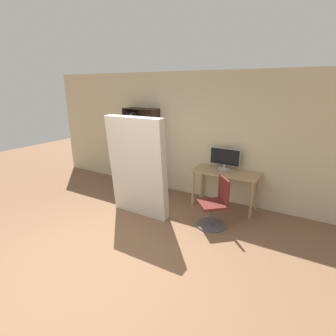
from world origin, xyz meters
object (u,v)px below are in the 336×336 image
Objects in this scene: mattress_near at (138,168)px; office_chair at (215,207)px; bookshelf at (139,149)px; monitor at (225,158)px.

office_chair is at bearing 13.64° from mattress_near.
mattress_near is (-1.41, -0.34, 0.59)m from office_chair.
bookshelf is 1.00× the size of mattress_near.
mattress_near is at bearing -131.88° from monitor.
bookshelf is at bearing 157.23° from office_chair.
monitor is 0.33× the size of bookshelf.
office_chair is at bearing -22.77° from bookshelf.
mattress_near is at bearing -166.36° from office_chair.
bookshelf is at bearing 179.66° from monitor.
bookshelf is (-2.20, 0.01, -0.07)m from monitor.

